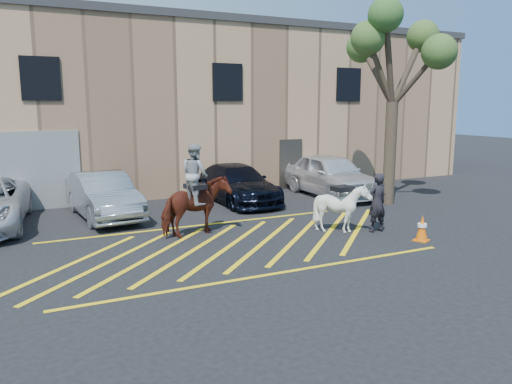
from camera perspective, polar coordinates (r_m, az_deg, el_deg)
name	(u,v)px	position (r m, az deg, el deg)	size (l,w,h in m)	color
ground	(226,243)	(13.67, -3.43, -5.83)	(90.00, 90.00, 0.00)	black
car_silver_sedan	(103,195)	(17.23, -17.04, -0.38)	(1.59, 4.55, 1.50)	gray
car_blue_suv	(237,184)	(19.17, -2.17, 0.96)	(1.99, 4.90, 1.42)	black
car_white_suv	(331,175)	(20.64, 8.55, 1.94)	(2.05, 5.09, 1.74)	silver
handler	(377,203)	(15.06, 13.66, -1.19)	(0.64, 0.42, 1.75)	black
warehouse	(128,106)	(24.66, -14.43, 9.53)	(32.42, 10.20, 7.30)	tan
hatching_zone	(230,245)	(13.40, -2.94, -6.12)	(12.60, 5.12, 0.01)	yellow
mounted_bay	(196,199)	(14.25, -6.92, -0.81)	(2.16, 1.38, 2.64)	#5B2115
saddled_white	(342,208)	(14.78, 9.79, -1.77)	(1.27, 1.41, 1.47)	silver
traffic_cone	(422,228)	(14.50, 18.45, -3.91)	(0.50, 0.50, 0.73)	#DE6209
tree	(395,49)	(19.30, 15.56, 15.51)	(3.99, 4.37, 7.31)	#4C402E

